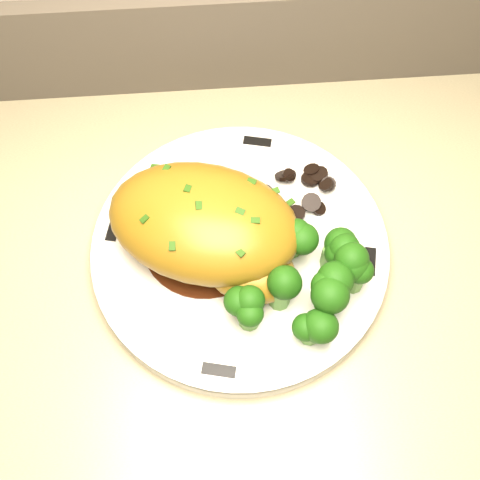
{
  "coord_description": "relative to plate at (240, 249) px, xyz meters",
  "views": [
    {
      "loc": [
        0.62,
        1.49,
        1.48
      ],
      "look_at": [
        0.64,
        1.76,
        0.97
      ],
      "focal_mm": 45.0,
      "sensor_mm": 36.0,
      "label": 1
    }
  ],
  "objects": [
    {
      "name": "plate",
      "position": [
        0.0,
        0.0,
        0.0
      ],
      "size": [
        0.3,
        0.3,
        0.02
      ],
      "primitive_type": "cylinder",
      "rotation": [
        0.0,
        0.0,
        -0.05
      ],
      "color": "silver",
      "rests_on": "counter"
    },
    {
      "name": "chicken_breast",
      "position": [
        -0.03,
        0.0,
        0.04
      ],
      "size": [
        0.21,
        0.18,
        0.07
      ],
      "rotation": [
        0.0,
        0.0,
        -0.34
      ],
      "color": "olive",
      "rests_on": "plate"
    },
    {
      "name": "gravy_pool",
      "position": [
        -0.03,
        0.01,
        0.01
      ],
      "size": [
        0.12,
        0.12,
        0.0
      ],
      "primitive_type": "cylinder",
      "color": "#3F1A0B",
      "rests_on": "plate"
    },
    {
      "name": "rim_accent_3",
      "position": [
        0.12,
        -0.03,
        0.01
      ],
      "size": [
        0.02,
        0.03,
        0.0
      ],
      "primitive_type": "cube",
      "rotation": [
        0.0,
        0.0,
        7.63
      ],
      "color": "black",
      "rests_on": "plate"
    },
    {
      "name": "mushroom_pile",
      "position": [
        0.06,
        0.05,
        0.01
      ],
      "size": [
        0.09,
        0.07,
        0.02
      ],
      "color": "black",
      "rests_on": "plate"
    },
    {
      "name": "rim_accent_1",
      "position": [
        -0.12,
        0.03,
        0.01
      ],
      "size": [
        0.02,
        0.03,
        0.0
      ],
      "primitive_type": "cube",
      "rotation": [
        0.0,
        0.0,
        4.49
      ],
      "color": "black",
      "rests_on": "plate"
    },
    {
      "name": "broccoli_florets",
      "position": [
        0.05,
        -0.05,
        0.04
      ],
      "size": [
        0.13,
        0.12,
        0.05
      ],
      "rotation": [
        0.0,
        0.0,
        0.43
      ],
      "color": "#5B913D",
      "rests_on": "plate"
    },
    {
      "name": "rim_accent_2",
      "position": [
        -0.03,
        -0.12,
        0.01
      ],
      "size": [
        0.03,
        0.02,
        0.0
      ],
      "primitive_type": "cube",
      "rotation": [
        0.0,
        0.0,
        6.06
      ],
      "color": "black",
      "rests_on": "plate"
    },
    {
      "name": "rim_accent_0",
      "position": [
        0.03,
        0.12,
        0.01
      ],
      "size": [
        0.03,
        0.02,
        0.0
      ],
      "primitive_type": "cube",
      "rotation": [
        0.0,
        0.0,
        2.92
      ],
      "color": "black",
      "rests_on": "plate"
    }
  ]
}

